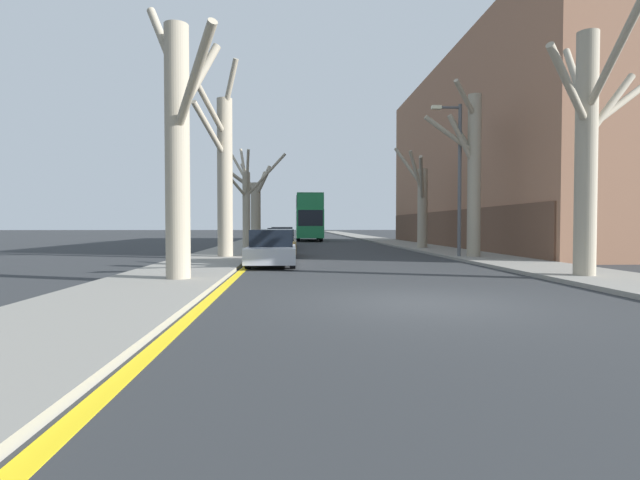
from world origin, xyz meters
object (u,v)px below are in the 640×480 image
object	(u,v)px
street_tree_left_1	(224,171)
parked_car_1	(277,243)
street_tree_right_0	(588,142)
parked_car_2	(280,239)
street_tree_right_2	(421,202)
parked_car_0	(272,249)
street_tree_left_0	(178,141)
street_tree_left_2	(247,200)
street_tree_right_1	(472,168)
parked_car_3	(282,237)
lamp_post	(457,172)
street_tree_left_3	(255,204)
double_decker_bus	(309,215)

from	to	relation	value
street_tree_left_1	parked_car_1	world-z (taller)	street_tree_left_1
street_tree_right_0	parked_car_2	world-z (taller)	street_tree_right_0
street_tree_right_2	parked_car_0	world-z (taller)	street_tree_right_2
street_tree_left_0	street_tree_left_2	world-z (taller)	street_tree_left_0
street_tree_right_1	parked_car_3	bearing A→B (deg)	121.46
street_tree_left_0	lamp_post	distance (m)	13.83
street_tree_left_0	street_tree_right_2	size ratio (longest dim) A/B	1.13
street_tree_left_2	parked_car_2	bearing A→B (deg)	-22.83
street_tree_right_2	parked_car_2	bearing A→B (deg)	177.86
parked_car_0	street_tree_right_0	bearing A→B (deg)	-30.35
street_tree_left_3	parked_car_0	distance (m)	23.85
street_tree_left_1	parked_car_3	bearing A→B (deg)	80.80
street_tree_right_2	double_decker_bus	distance (m)	19.87
parked_car_2	street_tree_left_3	bearing A→B (deg)	102.19
street_tree_left_3	lamp_post	xyz separation A→B (m)	(10.68, -20.17, 0.66)
street_tree_left_1	street_tree_right_0	bearing A→B (deg)	-38.51
street_tree_right_1	street_tree_right_2	size ratio (longest dim) A/B	1.17
street_tree_left_2	street_tree_right_0	size ratio (longest dim) A/B	0.93
street_tree_right_1	parked_car_1	distance (m)	9.94
street_tree_left_3	street_tree_right_2	world-z (taller)	street_tree_left_3
street_tree_left_3	street_tree_right_2	size ratio (longest dim) A/B	1.04
street_tree_left_1	street_tree_right_1	xyz separation A→B (m)	(11.29, -0.38, 0.14)
street_tree_right_0	street_tree_right_2	size ratio (longest dim) A/B	1.08
street_tree_left_3	lamp_post	bearing A→B (deg)	-62.10
street_tree_left_2	street_tree_left_3	world-z (taller)	street_tree_left_3
street_tree_left_1	street_tree_left_3	distance (m)	19.83
street_tree_right_1	parked_car_3	distance (m)	17.54
street_tree_right_0	parked_car_1	size ratio (longest dim) A/B	1.67
street_tree_left_1	parked_car_1	bearing A→B (deg)	41.80
double_decker_bus	street_tree_right_1	bearing A→B (deg)	-76.54
lamp_post	street_tree_right_2	bearing A→B (deg)	85.96
parked_car_3	street_tree_right_2	bearing A→B (deg)	-33.24
street_tree_left_0	lamp_post	bearing A→B (deg)	40.50
street_tree_left_2	lamp_post	xyz separation A→B (m)	(10.49, -10.05, 0.80)
double_decker_bus	parked_car_0	bearing A→B (deg)	-94.39
street_tree_right_0	street_tree_right_2	distance (m)	17.57
street_tree_left_1	street_tree_right_0	distance (m)	14.62
street_tree_right_2	parked_car_1	xyz separation A→B (m)	(-8.91, -6.37, -2.34)
parked_car_2	parked_car_3	bearing A→B (deg)	90.00
street_tree_left_1	street_tree_left_3	xyz separation A→B (m)	(-0.07, 19.82, -0.69)
street_tree_right_1	parked_car_1	bearing A→B (deg)	164.72
street_tree_right_0	parked_car_0	xyz separation A→B (m)	(-9.12, 5.34, -3.24)
street_tree_right_2	parked_car_2	world-z (taller)	street_tree_right_2
lamp_post	parked_car_3	bearing A→B (deg)	119.54
parked_car_1	parked_car_2	bearing A→B (deg)	90.00
street_tree_right_0	lamp_post	world-z (taller)	street_tree_right_0
street_tree_left_1	street_tree_right_0	world-z (taller)	street_tree_left_1
street_tree_right_1	street_tree_left_2	bearing A→B (deg)	137.93
street_tree_right_0	street_tree_right_1	world-z (taller)	street_tree_right_1
street_tree_left_1	parked_car_3	size ratio (longest dim) A/B	2.12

